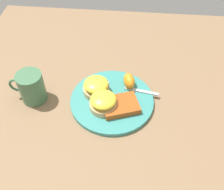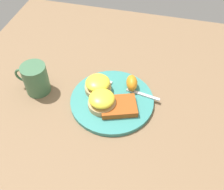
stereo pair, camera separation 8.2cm
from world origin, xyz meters
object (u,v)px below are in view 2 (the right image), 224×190
Objects in this scene: sandwich_benedict_left at (98,85)px; fork at (124,89)px; sandwich_benedict_right at (102,101)px; cup at (35,79)px; orange_wedge at (132,83)px; hashbrown_patty at (119,106)px.

fork is at bearing -162.45° from sandwich_benedict_left.
cup is at bearing -6.86° from sandwich_benedict_right.
fork is (0.02, 0.01, -0.02)m from orange_wedge.
orange_wedge is (-0.02, -0.10, 0.01)m from hashbrown_patty.
cup is at bearing -4.79° from hashbrown_patty.
cup is (0.28, -0.02, 0.03)m from hashbrown_patty.
orange_wedge is (-0.10, -0.04, -0.00)m from sandwich_benedict_left.
sandwich_benedict_right is at bearing 4.48° from hashbrown_patty.
fork is at bearing -167.96° from cup.
sandwich_benedict_right reaches higher than hashbrown_patty.
sandwich_benedict_left is at bearing -170.30° from cup.
sandwich_benedict_left is 0.40× the size of fork.
sandwich_benedict_left is 0.07m from sandwich_benedict_right.
cup reaches higher than sandwich_benedict_left.
sandwich_benedict_left is 0.10m from hashbrown_patty.
cup is (0.30, 0.07, 0.02)m from orange_wedge.
sandwich_benedict_left reaches higher than hashbrown_patty.
cup reaches higher than hashbrown_patty.
cup reaches higher than fork.
hashbrown_patty is (-0.08, 0.06, -0.01)m from sandwich_benedict_left.
hashbrown_patty reaches higher than fork.
orange_wedge is 0.31m from cup.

